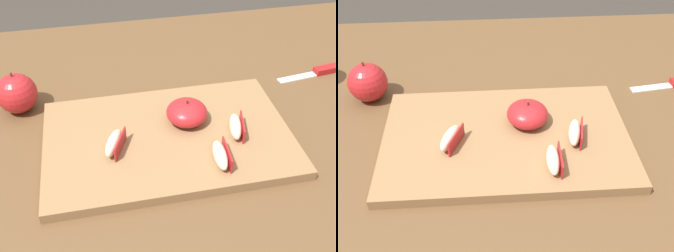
# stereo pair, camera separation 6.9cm
# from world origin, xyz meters

# --- Properties ---
(dining_table) EXTENTS (1.39, 0.89, 0.75)m
(dining_table) POSITION_xyz_m (0.00, 0.00, 0.66)
(dining_table) COLOR brown
(dining_table) RESTS_ON ground_plane
(cutting_board) EXTENTS (0.43, 0.27, 0.02)m
(cutting_board) POSITION_xyz_m (-0.02, -0.05, 0.76)
(cutting_board) COLOR olive
(cutting_board) RESTS_ON dining_table
(apple_half_skin_up) EXTENTS (0.07, 0.07, 0.05)m
(apple_half_skin_up) POSITION_xyz_m (0.02, -0.02, 0.79)
(apple_half_skin_up) COLOR #B21E23
(apple_half_skin_up) RESTS_ON cutting_board
(apple_wedge_right) EXTENTS (0.05, 0.07, 0.03)m
(apple_wedge_right) POSITION_xyz_m (-0.11, -0.07, 0.79)
(apple_wedge_right) COLOR beige
(apple_wedge_right) RESTS_ON cutting_board
(apple_wedge_front) EXTENTS (0.04, 0.07, 0.03)m
(apple_wedge_front) POSITION_xyz_m (0.10, -0.07, 0.79)
(apple_wedge_front) COLOR beige
(apple_wedge_front) RESTS_ON cutting_board
(apple_wedge_back) EXTENTS (0.03, 0.06, 0.03)m
(apple_wedge_back) POSITION_xyz_m (0.05, -0.13, 0.79)
(apple_wedge_back) COLOR beige
(apple_wedge_back) RESTS_ON cutting_board
(whole_apple_crimson) EXTENTS (0.08, 0.08, 0.09)m
(whole_apple_crimson) POSITION_xyz_m (-0.28, 0.10, 0.79)
(whole_apple_crimson) COLOR #B21E23
(whole_apple_crimson) RESTS_ON dining_table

